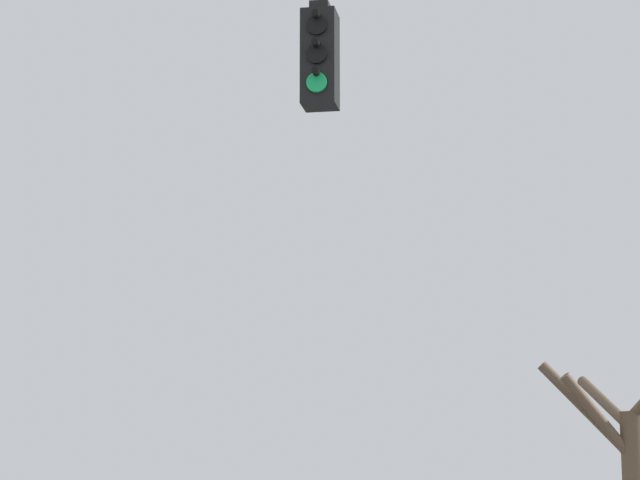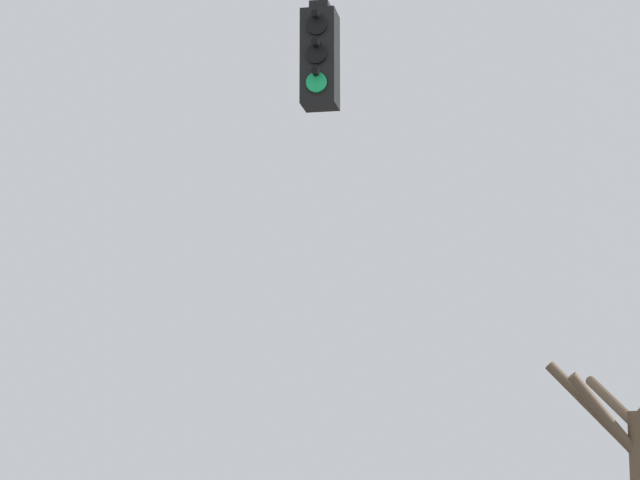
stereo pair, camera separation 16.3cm
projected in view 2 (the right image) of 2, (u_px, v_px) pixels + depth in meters
The scene contains 2 objects.
traffic_light_near_left_pole at pixel (320, 57), 12.20m from camera, with size 0.34×0.58×2.48m.
bare_tree at pixel (640, 468), 18.64m from camera, with size 2.74×2.71×3.76m.
Camera 2 is at (-2.17, -11.21, 2.03)m, focal length 70.00 mm.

